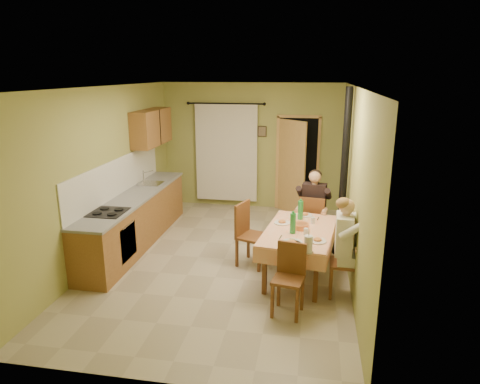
% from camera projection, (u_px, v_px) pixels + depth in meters
% --- Properties ---
extents(floor, '(4.00, 6.00, 0.01)m').
position_uv_depth(floor, '(224.00, 259.00, 7.15)').
color(floor, tan).
rests_on(floor, ground).
extents(room_shell, '(4.04, 6.04, 2.82)m').
position_uv_depth(room_shell, '(223.00, 152.00, 6.65)').
color(room_shell, '#9EA052').
rests_on(room_shell, ground).
extents(kitchen_run, '(0.64, 3.64, 1.56)m').
position_uv_depth(kitchen_run, '(136.00, 218.00, 7.68)').
color(kitchen_run, brown).
rests_on(kitchen_run, ground).
extents(upper_cabinets, '(0.35, 1.40, 0.70)m').
position_uv_depth(upper_cabinets, '(152.00, 127.00, 8.53)').
color(upper_cabinets, brown).
rests_on(upper_cabinets, room_shell).
extents(curtain, '(1.70, 0.07, 2.22)m').
position_uv_depth(curtain, '(226.00, 153.00, 9.65)').
color(curtain, black).
rests_on(curtain, ground).
extents(doorway, '(0.96, 0.62, 2.15)m').
position_uv_depth(doorway, '(295.00, 165.00, 9.39)').
color(doorway, black).
rests_on(doorway, ground).
extents(dining_table, '(1.19, 1.75, 0.76)m').
position_uv_depth(dining_table, '(299.00, 253.00, 6.45)').
color(dining_table, '#F1A57B').
rests_on(dining_table, ground).
extents(tableware, '(0.79, 1.66, 0.33)m').
position_uv_depth(tableware, '(300.00, 228.00, 6.23)').
color(tableware, white).
rests_on(tableware, dining_table).
extents(chair_far, '(0.49, 0.49, 0.99)m').
position_uv_depth(chair_far, '(312.00, 233.00, 7.48)').
color(chair_far, brown).
rests_on(chair_far, ground).
extents(chair_near, '(0.43, 0.43, 0.93)m').
position_uv_depth(chair_near, '(288.00, 293.00, 5.47)').
color(chair_near, brown).
rests_on(chair_near, ground).
extents(chair_right, '(0.40, 0.40, 0.95)m').
position_uv_depth(chair_right, '(344.00, 276.00, 5.92)').
color(chair_right, brown).
rests_on(chair_right, ground).
extents(chair_left, '(0.58, 0.58, 1.02)m').
position_uv_depth(chair_left, '(253.00, 247.00, 6.88)').
color(chair_left, brown).
rests_on(chair_left, ground).
extents(man_far, '(0.62, 0.52, 1.39)m').
position_uv_depth(man_far, '(314.00, 201.00, 7.33)').
color(man_far, black).
rests_on(man_far, chair_far).
extents(man_right, '(0.47, 0.59, 1.39)m').
position_uv_depth(man_right, '(346.00, 236.00, 5.76)').
color(man_right, silver).
rests_on(man_right, chair_right).
extents(stove_flue, '(0.24, 0.24, 2.80)m').
position_uv_depth(stove_flue, '(342.00, 196.00, 7.12)').
color(stove_flue, black).
rests_on(stove_flue, ground).
extents(picture_back, '(0.19, 0.03, 0.23)m').
position_uv_depth(picture_back, '(262.00, 131.00, 9.45)').
color(picture_back, black).
rests_on(picture_back, room_shell).
extents(picture_right, '(0.03, 0.31, 0.21)m').
position_uv_depth(picture_right, '(348.00, 141.00, 7.46)').
color(picture_right, brown).
rests_on(picture_right, room_shell).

